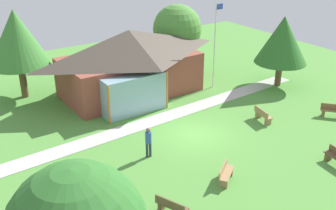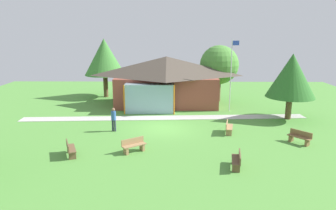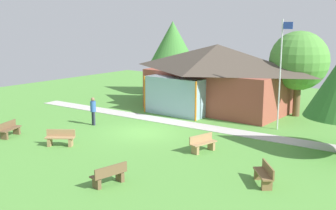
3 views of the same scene
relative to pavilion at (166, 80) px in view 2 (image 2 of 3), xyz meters
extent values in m
plane|color=#54933D|center=(0.00, -7.67, -2.46)|extent=(44.00, 44.00, 0.00)
cube|color=brown|center=(0.07, 0.15, -1.03)|extent=(9.61, 5.07, 2.86)
pyramid|color=#4C4238|center=(0.07, 0.15, 1.33)|extent=(10.61, 6.07, 1.86)
cube|color=#8CB2BF|center=(-1.37, -2.98, -1.17)|extent=(4.33, 1.20, 2.58)
cylinder|color=orange|center=(-3.53, -3.58, -1.17)|extent=(0.12, 0.12, 2.58)
cylinder|color=orange|center=(0.79, -3.58, -1.17)|extent=(0.12, 0.12, 2.58)
cube|color=#BCB7B2|center=(0.00, -4.76, -2.45)|extent=(23.77, 2.64, 0.03)
cylinder|color=silver|center=(5.83, -2.35, 0.76)|extent=(0.08, 0.08, 6.44)
cube|color=blue|center=(6.13, -2.35, 3.63)|extent=(0.60, 0.02, 0.40)
cube|color=#9E7A51|center=(-1.66, -12.42, -2.01)|extent=(1.48, 1.22, 0.06)
cube|color=#9E7A51|center=(-1.21, -12.11, -2.27)|extent=(0.36, 0.42, 0.39)
cube|color=#9E7A51|center=(-2.11, -12.74, -2.27)|extent=(0.36, 0.42, 0.39)
cube|color=#9E7A51|center=(-1.77, -12.27, -1.80)|extent=(1.26, 0.91, 0.36)
cube|color=brown|center=(8.87, -10.80, -2.01)|extent=(1.31, 1.42, 0.06)
cube|color=brown|center=(9.22, -11.22, -2.27)|extent=(0.41, 0.38, 0.39)
cube|color=brown|center=(8.51, -10.38, -2.27)|extent=(0.41, 0.38, 0.39)
cube|color=brown|center=(9.01, -10.68, -1.80)|extent=(1.02, 1.18, 0.36)
cube|color=#9E7A51|center=(4.72, -8.70, -2.01)|extent=(0.77, 1.56, 0.06)
cube|color=#9E7A51|center=(4.84, -8.17, -2.27)|extent=(0.43, 0.25, 0.39)
cube|color=#9E7A51|center=(4.59, -9.24, -2.27)|extent=(0.43, 0.25, 0.39)
cube|color=#9E7A51|center=(4.53, -8.66, -1.80)|extent=(0.40, 1.47, 0.36)
cube|color=brown|center=(-5.28, -13.00, -2.01)|extent=(0.97, 1.55, 0.06)
cube|color=brown|center=(-5.49, -12.49, -2.27)|extent=(0.43, 0.30, 0.39)
cube|color=brown|center=(-5.07, -13.51, -2.27)|extent=(0.43, 0.30, 0.39)
cube|color=brown|center=(-5.46, -13.07, -1.80)|extent=(0.62, 1.41, 0.36)
cube|color=brown|center=(4.04, -14.53, -2.01)|extent=(0.69, 1.55, 0.06)
cube|color=brown|center=(3.95, -15.07, -2.27)|extent=(0.42, 0.23, 0.39)
cube|color=brown|center=(4.14, -13.99, -2.27)|extent=(0.42, 0.23, 0.39)
cube|color=brown|center=(4.23, -14.56, -1.80)|extent=(0.31, 1.49, 0.36)
cylinder|color=#2D3347|center=(-3.52, -8.37, -2.04)|extent=(0.14, 0.14, 0.85)
cylinder|color=#2D3347|center=(-3.70, -8.32, -2.04)|extent=(0.14, 0.14, 0.85)
cylinder|color=#3359A5|center=(-3.61, -8.34, -1.29)|extent=(0.34, 0.34, 0.65)
sphere|color=#846047|center=(-3.61, -8.34, -0.84)|extent=(0.24, 0.24, 0.24)
cylinder|color=brown|center=(-6.65, 3.81, -1.25)|extent=(0.50, 0.50, 2.43)
cone|color=#3D7F33|center=(-6.65, 3.81, 1.91)|extent=(4.31, 4.31, 3.88)
cylinder|color=brown|center=(10.24, -4.87, -1.54)|extent=(0.48, 0.48, 1.85)
cone|color=#2D6B28|center=(10.24, -4.87, 1.15)|extent=(3.92, 3.92, 3.53)
cylinder|color=brown|center=(5.38, 1.78, -1.32)|extent=(0.48, 0.48, 2.29)
sphere|color=#4C8C38|center=(5.38, 1.78, 1.30)|extent=(3.92, 3.92, 3.92)
camera|label=1|loc=(-13.52, -24.87, 9.19)|focal=44.10mm
camera|label=2|loc=(0.60, -30.35, 4.75)|focal=33.88mm
camera|label=3|loc=(15.39, -25.38, 3.91)|focal=44.56mm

